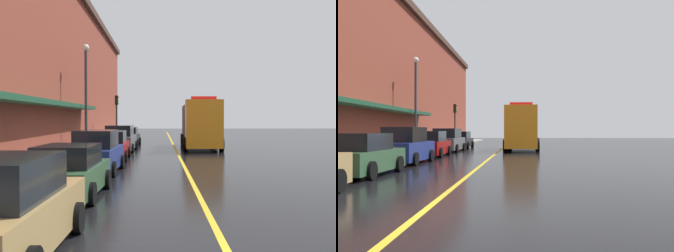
% 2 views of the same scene
% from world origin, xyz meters
% --- Properties ---
extents(ground_plane, '(112.00, 112.00, 0.00)m').
position_xyz_m(ground_plane, '(0.00, 25.00, 0.00)').
color(ground_plane, black).
extents(sidewalk_left, '(2.40, 70.00, 0.15)m').
position_xyz_m(sidewalk_left, '(-6.20, 25.00, 0.07)').
color(sidewalk_left, '#9E9B93').
rests_on(sidewalk_left, ground).
extents(lane_center_stripe, '(0.16, 70.00, 0.01)m').
position_xyz_m(lane_center_stripe, '(0.00, 25.00, 0.00)').
color(lane_center_stripe, gold).
rests_on(lane_center_stripe, ground).
extents(brick_building_left, '(10.96, 64.00, 12.22)m').
position_xyz_m(brick_building_left, '(-12.29, 23.99, 6.12)').
color(brick_building_left, brown).
rests_on(brick_building_left, ground).
extents(parked_car_0, '(2.21, 4.76, 1.74)m').
position_xyz_m(parked_car_0, '(-3.89, 0.68, 0.81)').
color(parked_car_0, '#A5844C').
rests_on(parked_car_0, ground).
extents(parked_car_1, '(2.11, 4.39, 1.56)m').
position_xyz_m(parked_car_1, '(-3.89, 6.18, 0.74)').
color(parked_car_1, '#2D5133').
rests_on(parked_car_1, ground).
extents(parked_car_2, '(2.09, 4.40, 1.83)m').
position_xyz_m(parked_car_2, '(-3.87, 11.58, 0.85)').
color(parked_car_2, navy).
rests_on(parked_car_2, ground).
extents(parked_car_3, '(2.05, 4.55, 1.62)m').
position_xyz_m(parked_car_3, '(-3.92, 17.05, 0.76)').
color(parked_car_3, maroon).
rests_on(parked_car_3, ground).
extents(parked_car_4, '(2.23, 4.80, 1.82)m').
position_xyz_m(parked_car_4, '(-3.93, 22.90, 0.85)').
color(parked_car_4, '#595B60').
rests_on(parked_car_4, ground).
extents(parked_car_5, '(2.19, 4.29, 1.57)m').
position_xyz_m(parked_car_5, '(-3.89, 28.53, 0.74)').
color(parked_car_5, black).
rests_on(parked_car_5, ground).
extents(utility_truck, '(2.96, 9.14, 3.80)m').
position_xyz_m(utility_truck, '(1.90, 25.55, 1.81)').
color(utility_truck, orange).
rests_on(utility_truck, ground).
extents(parking_meter_1, '(0.14, 0.18, 1.33)m').
position_xyz_m(parking_meter_1, '(-5.35, 4.61, 1.06)').
color(parking_meter_1, '#4C4C51').
rests_on(parking_meter_1, sidewalk_left).
extents(parking_meter_2, '(0.14, 0.18, 1.33)m').
position_xyz_m(parking_meter_2, '(-5.35, 15.27, 1.06)').
color(parking_meter_2, '#4C4C51').
rests_on(parking_meter_2, sidewalk_left).
extents(street_lamp_left, '(0.44, 0.44, 6.94)m').
position_xyz_m(street_lamp_left, '(-5.95, 20.89, 4.40)').
color(street_lamp_left, '#33383D').
rests_on(street_lamp_left, sidewalk_left).
extents(traffic_light_near, '(0.38, 0.36, 4.30)m').
position_xyz_m(traffic_light_near, '(-5.29, 33.84, 3.16)').
color(traffic_light_near, '#232326').
rests_on(traffic_light_near, sidewalk_left).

